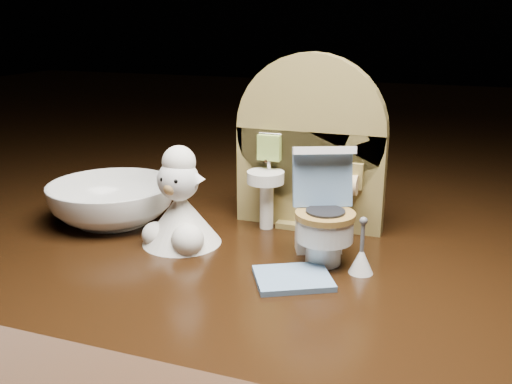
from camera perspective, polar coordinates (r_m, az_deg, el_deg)
backdrop_panel at (r=0.49m, az=5.29°, el=3.87°), size 0.13×0.05×0.15m
toy_toilet at (r=0.43m, az=6.67°, el=-2.69°), size 0.05×0.06×0.09m
bath_mat at (r=0.41m, az=3.72°, el=-8.60°), size 0.07×0.06×0.00m
toilet_brush at (r=0.42m, az=10.49°, el=-6.55°), size 0.02×0.02×0.04m
plush_lamb at (r=0.46m, az=-7.62°, el=-1.80°), size 0.06×0.06×0.08m
ceramic_bowl at (r=0.53m, az=-14.17°, el=-1.02°), size 0.15×0.15×0.04m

